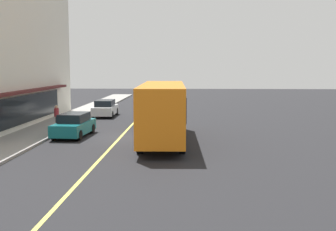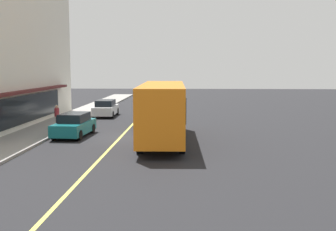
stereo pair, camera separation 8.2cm
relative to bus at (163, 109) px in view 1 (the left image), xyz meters
The scene contains 7 objects.
ground 3.78m from the bus, 61.51° to the left, with size 120.00×120.00×0.00m, color black.
sidewalk 9.04m from the bus, 79.99° to the left, with size 80.00×3.09×0.15m, color gray.
lane_centre_stripe 3.78m from the bus, 61.51° to the left, with size 36.00×0.16×0.01m, color #D8D14C.
bus is the anchor object (origin of this frame).
car_white 14.15m from the bus, 25.13° to the left, with size 4.32×1.90×1.52m.
car_teal 6.25m from the bus, 74.88° to the left, with size 4.40×2.06×1.52m.
pedestrian_at_corner 9.47m from the bus, 58.81° to the left, with size 0.34×0.34×1.59m.
Camera 1 is at (-26.81, -4.21, 4.54)m, focal length 44.89 mm.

